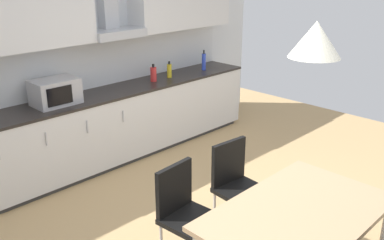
{
  "coord_description": "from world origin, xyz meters",
  "views": [
    {
      "loc": [
        -2.44,
        -2.08,
        2.34
      ],
      "look_at": [
        0.15,
        0.48,
        1.0
      ],
      "focal_mm": 40.0,
      "sensor_mm": 36.0,
      "label": 1
    }
  ],
  "objects": [
    {
      "name": "chair_far_left",
      "position": [
        -0.42,
        0.02,
        0.53
      ],
      "size": [
        0.43,
        0.43,
        0.87
      ],
      "color": "black",
      "rests_on": "ground_plane"
    },
    {
      "name": "dining_table",
      "position": [
        -0.09,
        -0.8,
        0.68
      ],
      "size": [
        1.41,
        0.87,
        0.72
      ],
      "color": "tan",
      "rests_on": "ground_plane"
    },
    {
      "name": "pendant_lamp",
      "position": [
        -0.09,
        -0.8,
        1.91
      ],
      "size": [
        0.32,
        0.32,
        0.22
      ],
      "primitive_type": "cone",
      "color": "silver"
    },
    {
      "name": "microwave",
      "position": [
        -0.32,
        2.11,
        1.03
      ],
      "size": [
        0.48,
        0.35,
        0.28
      ],
      "color": "#ADADB2",
      "rests_on": "kitchen_counter"
    },
    {
      "name": "chair_far_right",
      "position": [
        0.23,
        0.02,
        0.53
      ],
      "size": [
        0.44,
        0.44,
        0.87
      ],
      "color": "black",
      "rests_on": "ground_plane"
    },
    {
      "name": "kitchen_counter",
      "position": [
        0.58,
        2.11,
        0.45
      ],
      "size": [
        3.89,
        0.62,
        0.89
      ],
      "color": "#333333",
      "rests_on": "ground_plane"
    },
    {
      "name": "wall_back",
      "position": [
        0.0,
        2.46,
        1.39
      ],
      "size": [
        6.58,
        0.1,
        2.78
      ],
      "primitive_type": "cube",
      "color": "silver",
      "rests_on": "ground_plane"
    },
    {
      "name": "bottle_yellow",
      "position": [
        1.34,
        2.1,
        0.98
      ],
      "size": [
        0.06,
        0.06,
        0.22
      ],
      "color": "yellow",
      "rests_on": "kitchen_counter"
    },
    {
      "name": "upper_wall_cabinets",
      "position": [
        0.58,
        2.24,
        1.85
      ],
      "size": [
        3.87,
        0.4,
        0.73
      ],
      "color": "silver"
    },
    {
      "name": "bottle_red",
      "position": [
        1.06,
        2.1,
        0.98
      ],
      "size": [
        0.08,
        0.08,
        0.23
      ],
      "color": "red",
      "rests_on": "kitchen_counter"
    },
    {
      "name": "backsplash_tile",
      "position": [
        0.58,
        2.4,
        1.18
      ],
      "size": [
        3.87,
        0.02,
        0.59
      ],
      "primitive_type": "cube",
      "color": "silver",
      "rests_on": "kitchen_counter"
    },
    {
      "name": "bottle_blue",
      "position": [
        1.98,
        2.07,
        1.01
      ],
      "size": [
        0.06,
        0.06,
        0.29
      ],
      "color": "blue",
      "rests_on": "kitchen_counter"
    }
  ]
}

